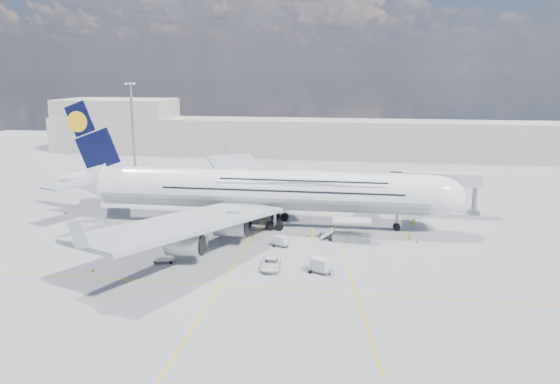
# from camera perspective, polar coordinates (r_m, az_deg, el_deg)

# --- Properties ---
(ground) EXTENTS (300.00, 300.00, 0.00)m
(ground) POSITION_cam_1_polar(r_m,az_deg,el_deg) (93.95, -3.03, -5.09)
(ground) COLOR gray
(ground) RESTS_ON ground
(taxi_line_main) EXTENTS (0.25, 220.00, 0.01)m
(taxi_line_main) POSITION_cam_1_polar(r_m,az_deg,el_deg) (93.95, -3.03, -5.09)
(taxi_line_main) COLOR #E5A60C
(taxi_line_main) RESTS_ON ground
(taxi_line_cross) EXTENTS (120.00, 0.25, 0.01)m
(taxi_line_cross) POSITION_cam_1_polar(r_m,az_deg,el_deg) (75.67, -6.11, -9.67)
(taxi_line_cross) COLOR #E5A60C
(taxi_line_cross) RESTS_ON ground
(taxi_line_diag) EXTENTS (14.16, 99.06, 0.01)m
(taxi_line_diag) POSITION_cam_1_polar(r_m,az_deg,el_deg) (101.79, 5.88, -3.72)
(taxi_line_diag) COLOR #E5A60C
(taxi_line_diag) RESTS_ON ground
(airliner) EXTENTS (77.26, 79.15, 23.71)m
(airliner) POSITION_cam_1_polar(r_m,az_deg,el_deg) (101.58, -1.80, 0.31)
(airliner) COLOR white
(airliner) RESTS_ON ground
(jet_bridge) EXTENTS (18.80, 12.10, 8.50)m
(jet_bridge) POSITION_cam_1_polar(r_m,az_deg,el_deg) (111.26, 14.40, 1.00)
(jet_bridge) COLOR #B7B7BC
(jet_bridge) RESTS_ON ground
(cargo_loader) EXTENTS (8.53, 3.20, 3.67)m
(cargo_loader) POSITION_cam_1_polar(r_m,az_deg,el_deg) (94.54, 7.39, -4.27)
(cargo_loader) COLOR silver
(cargo_loader) RESTS_ON ground
(light_mast) EXTENTS (3.00, 0.70, 25.50)m
(light_mast) POSITION_cam_1_polar(r_m,az_deg,el_deg) (145.61, -15.11, 6.21)
(light_mast) COLOR gray
(light_mast) RESTS_ON ground
(terminal) EXTENTS (180.00, 16.00, 12.00)m
(terminal) POSITION_cam_1_polar(r_m,az_deg,el_deg) (184.85, 2.91, 5.70)
(terminal) COLOR #B2AD9E
(terminal) RESTS_ON ground
(hangar) EXTENTS (40.00, 22.00, 18.00)m
(hangar) POSITION_cam_1_polar(r_m,az_deg,el_deg) (208.21, -16.62, 6.81)
(hangar) COLOR #B2AD9E
(hangar) RESTS_ON ground
(tree_line) EXTENTS (160.00, 6.00, 8.00)m
(tree_line) POSITION_cam_1_polar(r_m,az_deg,el_deg) (229.90, 14.09, 6.23)
(tree_line) COLOR #193814
(tree_line) RESTS_ON ground
(dolly_row_a) EXTENTS (3.45, 2.29, 0.47)m
(dolly_row_a) POSITION_cam_1_polar(r_m,az_deg,el_deg) (85.45, -12.00, -6.96)
(dolly_row_a) COLOR gray
(dolly_row_a) RESTS_ON ground
(dolly_row_b) EXTENTS (3.20, 2.23, 1.84)m
(dolly_row_b) POSITION_cam_1_polar(r_m,az_deg,el_deg) (98.10, -14.89, -4.13)
(dolly_row_b) COLOR gray
(dolly_row_b) RESTS_ON ground
(dolly_row_c) EXTENTS (3.19, 2.35, 1.81)m
(dolly_row_c) POSITION_cam_1_polar(r_m,az_deg,el_deg) (94.74, -9.60, -4.49)
(dolly_row_c) COLOR gray
(dolly_row_c) RESTS_ON ground
(dolly_back) EXTENTS (3.75, 3.15, 2.09)m
(dolly_back) POSITION_cam_1_polar(r_m,az_deg,el_deg) (97.05, -13.71, -4.16)
(dolly_back) COLOR gray
(dolly_back) RESTS_ON ground
(dolly_nose_far) EXTENTS (3.78, 2.96, 2.12)m
(dolly_nose_far) POSITION_cam_1_polar(r_m,az_deg,el_deg) (79.49, 4.18, -7.62)
(dolly_nose_far) COLOR gray
(dolly_nose_far) RESTS_ON ground
(dolly_nose_near) EXTENTS (2.96, 2.20, 1.67)m
(dolly_nose_near) POSITION_cam_1_polar(r_m,az_deg,el_deg) (90.69, 0.06, -5.14)
(dolly_nose_near) COLOR gray
(dolly_nose_near) RESTS_ON ground
(baggage_tug) EXTENTS (3.37, 2.43, 1.91)m
(baggage_tug) POSITION_cam_1_polar(r_m,az_deg,el_deg) (91.62, -8.52, -5.13)
(baggage_tug) COLOR white
(baggage_tug) RESTS_ON ground
(catering_truck_inner) EXTENTS (7.68, 4.19, 4.33)m
(catering_truck_inner) POSITION_cam_1_polar(r_m,az_deg,el_deg) (115.00, -5.52, -0.73)
(catering_truck_inner) COLOR gray
(catering_truck_inner) RESTS_ON ground
(catering_truck_outer) EXTENTS (6.16, 2.44, 3.66)m
(catering_truck_outer) POSITION_cam_1_polar(r_m,az_deg,el_deg) (137.73, -6.09, 1.37)
(catering_truck_outer) COLOR gray
(catering_truck_outer) RESTS_ON ground
(service_van) EXTENTS (2.93, 5.78, 1.57)m
(service_van) POSITION_cam_1_polar(r_m,az_deg,el_deg) (80.90, -0.97, -7.49)
(service_van) COLOR white
(service_van) RESTS_ON ground
(crew_nose) EXTENTS (0.67, 0.50, 1.68)m
(crew_nose) POSITION_cam_1_polar(r_m,az_deg,el_deg) (104.43, 13.80, -3.13)
(crew_nose) COLOR #B4EC18
(crew_nose) RESTS_ON ground
(crew_loader) EXTENTS (0.97, 0.94, 1.57)m
(crew_loader) POSITION_cam_1_polar(r_m,az_deg,el_deg) (95.92, 13.38, -4.56)
(crew_loader) COLOR #B2DD17
(crew_loader) RESTS_ON ground
(crew_wing) EXTENTS (0.52, 1.00, 1.63)m
(crew_wing) POSITION_cam_1_polar(r_m,az_deg,el_deg) (98.03, -13.47, -4.17)
(crew_wing) COLOR #A4FF1A
(crew_wing) RESTS_ON ground
(crew_van) EXTENTS (0.88, 0.97, 1.66)m
(crew_van) POSITION_cam_1_polar(r_m,az_deg,el_deg) (95.59, 3.33, -4.26)
(crew_van) COLOR #E4FA1A
(crew_van) RESTS_ON ground
(crew_tug) EXTENTS (1.15, 0.75, 1.68)m
(crew_tug) POSITION_cam_1_polar(r_m,az_deg,el_deg) (87.20, -10.57, -6.15)
(crew_tug) COLOR #DAF81A
(crew_tug) RESTS_ON ground
(cone_nose) EXTENTS (0.46, 0.46, 0.59)m
(cone_nose) POSITION_cam_1_polar(r_m,az_deg,el_deg) (95.32, 14.14, -5.03)
(cone_nose) COLOR orange
(cone_nose) RESTS_ON ground
(cone_wing_left_inner) EXTENTS (0.47, 0.47, 0.59)m
(cone_wing_left_inner) POSITION_cam_1_polar(r_m,az_deg,el_deg) (125.37, -3.24, -0.38)
(cone_wing_left_inner) COLOR orange
(cone_wing_left_inner) RESTS_ON ground
(cone_wing_left_outer) EXTENTS (0.47, 0.47, 0.60)m
(cone_wing_left_outer) POSITION_cam_1_polar(r_m,az_deg,el_deg) (128.10, -6.40, -0.15)
(cone_wing_left_outer) COLOR orange
(cone_wing_left_outer) RESTS_ON ground
(cone_wing_right_inner) EXTENTS (0.47, 0.47, 0.59)m
(cone_wing_right_inner) POSITION_cam_1_polar(r_m,az_deg,el_deg) (97.31, -3.83, -4.29)
(cone_wing_right_inner) COLOR orange
(cone_wing_right_inner) RESTS_ON ground
(cone_wing_right_outer) EXTENTS (0.43, 0.43, 0.54)m
(cone_wing_right_outer) POSITION_cam_1_polar(r_m,az_deg,el_deg) (84.35, -18.98, -7.73)
(cone_wing_right_outer) COLOR orange
(cone_wing_right_outer) RESTS_ON ground
(cone_tail) EXTENTS (0.50, 0.50, 0.63)m
(cone_tail) POSITION_cam_1_polar(r_m,az_deg,el_deg) (118.85, -21.52, -2.00)
(cone_tail) COLOR orange
(cone_tail) RESTS_ON ground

